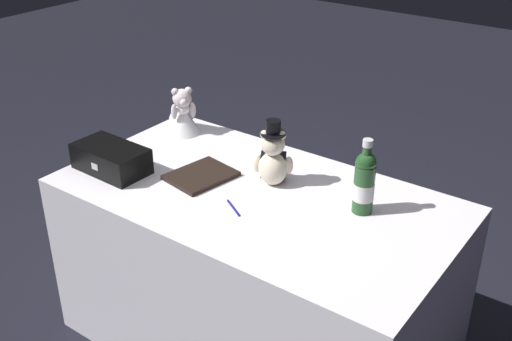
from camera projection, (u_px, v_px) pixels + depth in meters
name	position (u px, v px, depth m)	size (l,w,h in m)	color
ground_plane	(256.00, 341.00, 2.78)	(12.00, 12.00, 0.00)	black
reception_table	(256.00, 272.00, 2.60)	(1.55, 0.86, 0.76)	white
teddy_bear_groom	(273.00, 159.00, 2.46)	(0.15, 0.15, 0.27)	beige
teddy_bear_bride	(182.00, 112.00, 2.90)	(0.20, 0.19, 0.22)	white
champagne_bottle	(364.00, 182.00, 2.25)	(0.08, 0.08, 0.29)	#214B23
signing_pen	(232.00, 207.00, 2.33)	(0.11, 0.07, 0.01)	navy
gift_case_black	(111.00, 159.00, 2.57)	(0.32, 0.19, 0.11)	black
guestbook	(201.00, 176.00, 2.54)	(0.20, 0.25, 0.02)	black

